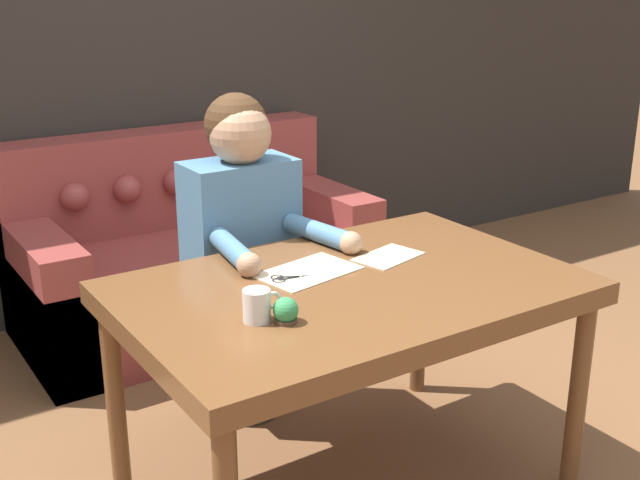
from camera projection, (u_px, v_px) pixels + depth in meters
name	position (u px, v px, depth m)	size (l,w,h in m)	color
ground_plane	(355.00, 476.00, 2.74)	(16.00, 16.00, 0.00)	brown
wall_back	(127.00, 46.00, 3.84)	(8.00, 0.06, 2.60)	#2D2823
dining_table	(349.00, 304.00, 2.46)	(1.38, 0.91, 0.74)	brown
couch	(191.00, 259.00, 3.87)	(1.63, 0.84, 0.91)	brown
person	(243.00, 256.00, 2.95)	(0.47, 0.60, 1.24)	#33281E
pattern_paper_main	(308.00, 272.00, 2.52)	(0.35, 0.26, 0.00)	beige
pattern_paper_offcut	(388.00, 257.00, 2.65)	(0.26, 0.20, 0.00)	beige
scissors	(291.00, 278.00, 2.47)	(0.20, 0.11, 0.01)	silver
mug	(257.00, 305.00, 2.15)	(0.11, 0.08, 0.09)	silver
pin_cushion	(286.00, 311.00, 2.15)	(0.07, 0.07, 0.07)	#4C3828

